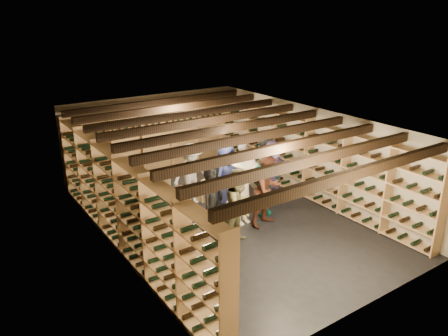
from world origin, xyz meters
TOP-DOWN VIEW (x-y plane):
  - ground at (0.00, 0.00)m, footprint 8.00×8.00m
  - walls at (0.00, 0.00)m, footprint 5.52×8.02m
  - ceiling at (0.00, 0.00)m, footprint 5.50×8.00m
  - ceiling_joists at (0.00, 0.00)m, footprint 5.40×7.12m
  - wine_rack_left at (-2.57, 0.00)m, footprint 0.32×7.50m
  - wine_rack_right at (2.57, 0.00)m, footprint 0.32×7.50m
  - wine_rack_back at (0.00, 3.83)m, footprint 4.70×0.30m
  - crate_stack_left at (-0.81, 2.00)m, footprint 0.55×0.42m
  - crate_stack_right at (0.22, 1.30)m, footprint 0.59×0.50m
  - crate_loose at (0.23, 1.30)m, footprint 0.52×0.36m
  - person_0 at (-2.18, -0.88)m, footprint 0.90×0.67m
  - person_1 at (-0.86, -0.67)m, footprint 0.71×0.60m
  - person_2 at (-0.42, -1.03)m, footprint 0.99×0.88m
  - person_3 at (0.19, -0.38)m, footprint 1.16×0.75m
  - person_4 at (0.88, -0.21)m, footprint 0.97×0.54m
  - person_5 at (-1.65, -0.72)m, footprint 1.47×0.86m
  - person_6 at (0.33, 0.56)m, footprint 0.98×0.83m
  - person_7 at (1.10, 0.85)m, footprint 0.65×0.52m
  - person_8 at (0.64, -0.70)m, footprint 0.94×0.79m
  - person_9 at (-0.24, 1.30)m, footprint 1.06×0.64m
  - person_10 at (0.64, 1.18)m, footprint 0.88×0.38m
  - person_11 at (1.56, 0.20)m, footprint 1.56×0.51m
  - person_12 at (2.18, 1.30)m, footprint 0.83×0.60m

SIDE VIEW (x-z plane):
  - ground at x=0.00m, z-range 0.00..0.00m
  - crate_loose at x=0.23m, z-range 0.00..0.17m
  - crate_stack_right at x=0.22m, z-range 0.00..0.51m
  - crate_stack_left at x=-0.81m, z-range 0.00..0.68m
  - person_10 at x=0.64m, z-range 0.00..1.50m
  - person_5 at x=-1.65m, z-range 0.00..1.51m
  - person_7 at x=1.10m, z-range 0.00..1.53m
  - person_12 at x=2.18m, z-range 0.00..1.57m
  - person_4 at x=0.88m, z-range 0.00..1.57m
  - person_9 at x=-0.24m, z-range 0.00..1.61m
  - person_1 at x=-0.86m, z-range 0.00..1.67m
  - person_11 at x=1.56m, z-range 0.00..1.67m
  - person_0 at x=-2.18m, z-range 0.00..1.68m
  - person_2 at x=-0.42m, z-range 0.00..1.69m
  - person_6 at x=0.33m, z-range 0.00..1.70m
  - person_3 at x=0.19m, z-range 0.00..1.71m
  - person_8 at x=0.64m, z-range 0.00..1.71m
  - wine_rack_back at x=0.00m, z-range 0.00..2.15m
  - wine_rack_left at x=-2.57m, z-range 0.00..2.15m
  - wine_rack_right at x=2.57m, z-range 0.00..2.15m
  - walls at x=0.00m, z-range 0.00..2.40m
  - ceiling_joists at x=0.00m, z-range 2.17..2.35m
  - ceiling at x=0.00m, z-range 2.40..2.40m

